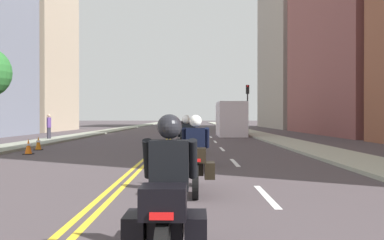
# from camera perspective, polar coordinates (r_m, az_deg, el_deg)

# --- Properties ---
(ground_plane) EXTENTS (264.00, 264.00, 0.00)m
(ground_plane) POSITION_cam_1_polar(r_m,az_deg,el_deg) (48.23, -1.87, -1.46)
(ground_plane) COLOR #463D41
(sidewalk_left) EXTENTS (2.31, 144.00, 0.12)m
(sidewalk_left) POSITION_cam_1_polar(r_m,az_deg,el_deg) (49.06, -10.60, -1.36)
(sidewalk_left) COLOR gray
(sidewalk_left) RESTS_ON ground
(sidewalk_right) EXTENTS (2.31, 144.00, 0.12)m
(sidewalk_right) POSITION_cam_1_polar(r_m,az_deg,el_deg) (48.55, 6.95, -1.38)
(sidewalk_right) COLOR #A2A491
(sidewalk_right) RESTS_ON ground
(centreline_yellow_inner) EXTENTS (0.12, 132.00, 0.01)m
(centreline_yellow_inner) POSITION_cam_1_polar(r_m,az_deg,el_deg) (48.24, -2.01, -1.45)
(centreline_yellow_inner) COLOR yellow
(centreline_yellow_inner) RESTS_ON ground
(centreline_yellow_outer) EXTENTS (0.12, 132.00, 0.01)m
(centreline_yellow_outer) POSITION_cam_1_polar(r_m,az_deg,el_deg) (48.23, -1.73, -1.45)
(centreline_yellow_outer) COLOR yellow
(centreline_yellow_outer) RESTS_ON ground
(lane_dashes_white) EXTENTS (0.14, 56.40, 0.01)m
(lane_dashes_white) POSITION_cam_1_polar(r_m,az_deg,el_deg) (29.26, 3.01, -2.66)
(lane_dashes_white) COLOR silver
(lane_dashes_white) RESTS_ON ground
(building_right_1) EXTENTS (9.71, 20.11, 19.90)m
(building_right_1) POSITION_cam_1_polar(r_m,az_deg,el_deg) (42.08, 22.91, 11.86)
(building_right_1) COLOR brown
(building_right_1) RESTS_ON ground
(building_right_2) EXTENTS (6.55, 19.77, 29.82)m
(building_right_2) POSITION_cam_1_polar(r_m,az_deg,el_deg) (63.23, 13.59, 12.58)
(building_right_2) COLOR #A3988D
(building_right_2) RESTS_ON ground
(motorcycle_0) EXTENTS (0.77, 2.31, 1.60)m
(motorcycle_0) POSITION_cam_1_polar(r_m,az_deg,el_deg) (4.29, -3.12, -11.82)
(motorcycle_0) COLOR black
(motorcycle_0) RESTS_ON ground
(motorcycle_1) EXTENTS (0.76, 2.23, 1.62)m
(motorcycle_1) POSITION_cam_1_polar(r_m,az_deg,el_deg) (8.56, 0.60, -5.69)
(motorcycle_1) COLOR black
(motorcycle_1) RESTS_ON ground
(motorcycle_2) EXTENTS (0.77, 2.24, 1.61)m
(motorcycle_2) POSITION_cam_1_polar(r_m,az_deg,el_deg) (13.55, -0.70, -3.43)
(motorcycle_2) COLOR black
(motorcycle_2) RESTS_ON ground
(motorcycle_3) EXTENTS (0.78, 2.13, 1.67)m
(motorcycle_3) POSITION_cam_1_polar(r_m,az_deg,el_deg) (17.63, -0.69, -2.48)
(motorcycle_3) COLOR black
(motorcycle_3) RESTS_ON ground
(traffic_cone_0) EXTENTS (0.37, 0.37, 0.65)m
(traffic_cone_0) POSITION_cam_1_polar(r_m,az_deg,el_deg) (18.73, -21.57, -3.44)
(traffic_cone_0) COLOR black
(traffic_cone_0) RESTS_ON ground
(traffic_cone_1) EXTENTS (0.36, 0.36, 0.65)m
(traffic_cone_1) POSITION_cam_1_polar(r_m,az_deg,el_deg) (20.97, -20.36, -3.03)
(traffic_cone_1) COLOR black
(traffic_cone_1) RESTS_ON ground
(traffic_light_far) EXTENTS (0.28, 0.38, 4.47)m
(traffic_light_far) POSITION_cam_1_polar(r_m,az_deg,el_deg) (37.57, 7.80, 2.76)
(traffic_light_far) COLOR black
(traffic_light_far) RESTS_ON ground
(pedestrian_1) EXTENTS (0.38, 0.42, 1.78)m
(pedestrian_1) POSITION_cam_1_polar(r_m,az_deg,el_deg) (29.45, -19.06, -0.88)
(pedestrian_1) COLOR #2A2833
(pedestrian_1) RESTS_ON ground
(parked_truck) EXTENTS (2.20, 6.50, 2.80)m
(parked_truck) POSITION_cam_1_polar(r_m,az_deg,el_deg) (34.81, 5.42, -0.08)
(parked_truck) COLOR silver
(parked_truck) RESTS_ON ground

